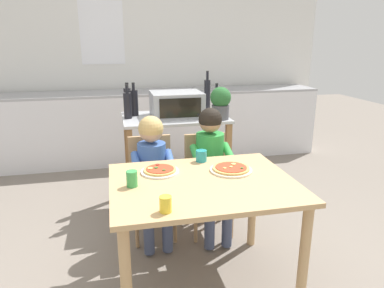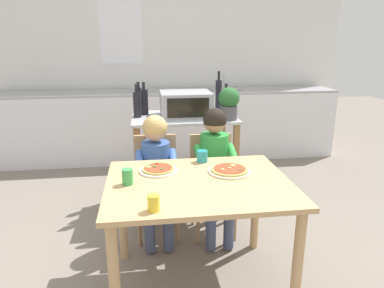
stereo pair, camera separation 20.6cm
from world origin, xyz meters
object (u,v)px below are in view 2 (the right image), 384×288
(kitchen_island_cart, at_px, (184,146))
(dining_table, at_px, (199,198))
(bottle_squat_spirits, at_px, (226,103))
(bottle_brown_beer, at_px, (139,99))
(potted_herb_plant, at_px, (229,103))
(bottle_tall_green_wine, at_px, (144,101))
(child_in_green_shirt, at_px, (216,160))
(dining_chair_right, at_px, (212,177))
(bottle_dark_olive_oil, at_px, (218,94))
(child_in_blue_striped_shirt, at_px, (156,163))
(dining_chair_left, at_px, (156,178))
(pizza_plate_cream, at_px, (230,170))
(pizza_plate_white, at_px, (158,170))
(bottle_slim_sauce, at_px, (137,104))
(drinking_cup_green, at_px, (127,177))
(drinking_cup_yellow, at_px, (154,203))
(drinking_cup_teal, at_px, (202,156))
(toaster_oven, at_px, (186,104))

(kitchen_island_cart, bearing_deg, dining_table, -92.33)
(bottle_squat_spirits, relative_size, dining_table, 0.27)
(kitchen_island_cart, relative_size, bottle_brown_beer, 3.26)
(potted_herb_plant, height_order, dining_table, potted_herb_plant)
(bottle_tall_green_wine, distance_m, child_in_green_shirt, 1.01)
(dining_chair_right, distance_m, child_in_green_shirt, 0.22)
(bottle_dark_olive_oil, xyz_separation_m, child_in_blue_striped_shirt, (-0.67, -0.88, -0.39))
(dining_table, relative_size, child_in_green_shirt, 1.07)
(child_in_blue_striped_shirt, bearing_deg, dining_chair_right, 10.92)
(kitchen_island_cart, xyz_separation_m, bottle_brown_beer, (-0.41, 0.26, 0.42))
(bottle_squat_spirits, bearing_deg, kitchen_island_cart, 171.56)
(bottle_dark_olive_oil, distance_m, dining_chair_left, 1.16)
(pizza_plate_cream, bearing_deg, pizza_plate_white, 170.54)
(kitchen_island_cart, height_order, child_in_green_shirt, child_in_green_shirt)
(kitchen_island_cart, xyz_separation_m, potted_herb_plant, (0.38, -0.21, 0.45))
(bottle_slim_sauce, height_order, drinking_cup_green, bottle_slim_sauce)
(drinking_cup_yellow, distance_m, drinking_cup_teal, 0.79)
(child_in_blue_striped_shirt, height_order, drinking_cup_teal, child_in_blue_striped_shirt)
(dining_chair_right, height_order, pizza_plate_white, dining_chair_right)
(bottle_slim_sauce, relative_size, dining_table, 0.27)
(bottle_brown_beer, xyz_separation_m, pizza_plate_cream, (0.59, -1.37, -0.26))
(dining_table, height_order, dining_chair_right, dining_chair_right)
(dining_table, distance_m, dining_chair_right, 0.75)
(bottle_dark_olive_oil, distance_m, drinking_cup_yellow, 1.99)
(bottle_squat_spirits, bearing_deg, dining_chair_left, -146.09)
(dining_chair_left, xyz_separation_m, child_in_green_shirt, (0.46, -0.15, 0.19))
(potted_herb_plant, height_order, dining_chair_right, potted_herb_plant)
(dining_chair_right, distance_m, pizza_plate_white, 0.73)
(drinking_cup_teal, bearing_deg, drinking_cup_green, -146.16)
(bottle_tall_green_wine, bearing_deg, potted_herb_plant, -23.69)
(bottle_dark_olive_oil, xyz_separation_m, potted_herb_plant, (-0.00, -0.46, -0.01))
(bottle_slim_sauce, bearing_deg, pizza_plate_white, -82.43)
(dining_chair_right, height_order, drinking_cup_teal, same)
(dining_chair_right, bearing_deg, drinking_cup_green, -133.43)
(bottle_squat_spirits, bearing_deg, bottle_brown_beer, 158.60)
(kitchen_island_cart, xyz_separation_m, bottle_dark_olive_oil, (0.38, 0.25, 0.45))
(drinking_cup_yellow, bearing_deg, dining_chair_right, 64.17)
(drinking_cup_teal, bearing_deg, child_in_green_shirt, 57.64)
(drinking_cup_green, relative_size, drinking_cup_yellow, 1.14)
(pizza_plate_white, bearing_deg, child_in_blue_striped_shirt, 89.95)
(dining_chair_right, distance_m, drinking_cup_teal, 0.48)
(bottle_slim_sauce, xyz_separation_m, bottle_tall_green_wine, (0.07, 0.11, 0.00))
(toaster_oven, xyz_separation_m, bottle_slim_sauce, (-0.45, 0.01, 0.01))
(bottle_brown_beer, xyz_separation_m, child_in_blue_striped_shirt, (0.13, -0.89, -0.36))
(kitchen_island_cart, height_order, dining_chair_right, kitchen_island_cart)
(bottle_tall_green_wine, bearing_deg, drinking_cup_green, -94.93)
(dining_table, bearing_deg, bottle_tall_green_wine, 102.81)
(dining_table, xyz_separation_m, dining_chair_left, (-0.24, 0.74, -0.15))
(dining_table, distance_m, pizza_plate_cream, 0.29)
(kitchen_island_cart, relative_size, child_in_green_shirt, 0.92)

